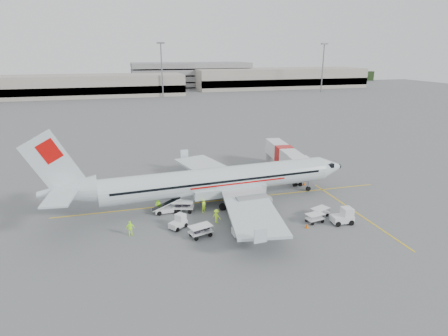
{
  "coord_description": "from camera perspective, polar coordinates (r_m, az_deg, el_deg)",
  "views": [
    {
      "loc": [
        -12.79,
        -44.42,
        18.92
      ],
      "look_at": [
        0.0,
        2.0,
        3.8
      ],
      "focal_mm": 30.0,
      "sensor_mm": 36.0,
      "label": 1
    }
  ],
  "objects": [
    {
      "name": "cart_empty_a",
      "position": [
        46.24,
        14.4,
        -6.55
      ],
      "size": [
        2.45,
        1.93,
        1.12
      ],
      "primitive_type": null,
      "rotation": [
        0.0,
        0.0,
        0.36
      ],
      "color": "silver",
      "rests_on": "ground"
    },
    {
      "name": "parking_garage",
      "position": [
        208.23,
        -5.08,
        14.09
      ],
      "size": [
        62.0,
        24.0,
        14.0
      ],
      "primitive_type": null,
      "color": "slate",
      "rests_on": "ground"
    },
    {
      "name": "terminal_east",
      "position": [
        207.19,
        8.41,
        13.4
      ],
      "size": [
        90.0,
        26.0,
        10.0
      ],
      "primitive_type": null,
      "color": "gray",
      "rests_on": "ground"
    },
    {
      "name": "terminal_west",
      "position": [
        177.12,
        -24.69,
        11.22
      ],
      "size": [
        110.0,
        22.0,
        9.0
      ],
      "primitive_type": null,
      "color": "gray",
      "rests_on": "ground"
    },
    {
      "name": "cone_stbd",
      "position": [
        43.23,
        12.55,
        -8.54
      ],
      "size": [
        0.36,
        0.36,
        0.6
      ],
      "primitive_type": "cone",
      "color": "#E86004",
      "rests_on": "ground"
    },
    {
      "name": "crew_c",
      "position": [
        43.2,
        -1.15,
        -7.34
      ],
      "size": [
        1.16,
        1.2,
        1.64
      ],
      "primitive_type": "imported",
      "rotation": [
        0.0,
        0.0,
        2.29
      ],
      "color": "#B9FF21",
      "rests_on": "ground"
    },
    {
      "name": "cone_nose",
      "position": [
        56.4,
        12.09,
        -2.24
      ],
      "size": [
        0.37,
        0.37,
        0.61
      ],
      "primitive_type": "cone",
      "color": "#E86004",
      "rests_on": "ground"
    },
    {
      "name": "cart_loaded_b",
      "position": [
        40.34,
        -3.6,
        -9.57
      ],
      "size": [
        2.72,
        2.05,
        1.26
      ],
      "primitive_type": null,
      "rotation": [
        0.0,
        0.0,
        0.29
      ],
      "color": "silver",
      "rests_on": "ground"
    },
    {
      "name": "mast_center",
      "position": [
        163.58,
        -9.45,
        14.43
      ],
      "size": [
        3.2,
        1.2,
        22.0
      ],
      "primitive_type": null,
      "color": "slate",
      "rests_on": "ground"
    },
    {
      "name": "tug_aft",
      "position": [
        42.28,
        -7.05,
        -8.14
      ],
      "size": [
        2.27,
        2.11,
        1.53
      ],
      "primitive_type": null,
      "rotation": [
        0.0,
        0.0,
        0.66
      ],
      "color": "silver",
      "rests_on": "ground"
    },
    {
      "name": "ground",
      "position": [
        49.95,
        0.61,
        -4.83
      ],
      "size": [
        360.0,
        360.0,
        0.0
      ],
      "primitive_type": "plane",
      "color": "#56595B"
    },
    {
      "name": "crew_d",
      "position": [
        41.63,
        -14.08,
        -8.88
      ],
      "size": [
        0.98,
        0.42,
        1.67
      ],
      "primitive_type": "imported",
      "rotation": [
        0.0,
        0.0,
        3.13
      ],
      "color": "#B9FF21",
      "rests_on": "ground"
    },
    {
      "name": "stripe_cross",
      "position": [
        49.01,
        19.37,
        -6.32
      ],
      "size": [
        0.2,
        20.0,
        0.01
      ],
      "primitive_type": "cube",
      "color": "yellow",
      "rests_on": "ground"
    },
    {
      "name": "tug_mid",
      "position": [
        40.31,
        2.9,
        -9.21
      ],
      "size": [
        2.26,
        1.34,
        1.71
      ],
      "primitive_type": null,
      "rotation": [
        0.0,
        0.0,
        0.03
      ],
      "color": "silver",
      "rests_on": "ground"
    },
    {
      "name": "cart_loaded_a",
      "position": [
        46.41,
        -6.28,
        -5.84
      ],
      "size": [
        2.9,
        2.21,
        1.34
      ],
      "primitive_type": null,
      "rotation": [
        0.0,
        0.0,
        -0.3
      ],
      "color": "silver",
      "rests_on": "ground"
    },
    {
      "name": "tug_fore",
      "position": [
        45.04,
        17.58,
        -6.97
      ],
      "size": [
        2.51,
        1.53,
        1.88
      ],
      "primitive_type": null,
      "rotation": [
        0.0,
        0.0,
        -0.06
      ],
      "color": "silver",
      "rests_on": "ground"
    },
    {
      "name": "cone_port",
      "position": [
        61.28,
        1.69,
        -0.25
      ],
      "size": [
        0.39,
        0.39,
        0.63
      ],
      "primitive_type": "cone",
      "color": "#E86004",
      "rests_on": "ground"
    },
    {
      "name": "belt_loader",
      "position": [
        46.22,
        -8.58,
        -5.39
      ],
      "size": [
        4.3,
        1.77,
        2.29
      ],
      "primitive_type": null,
      "rotation": [
        0.0,
        0.0,
        0.04
      ],
      "color": "silver",
      "rests_on": "ground"
    },
    {
      "name": "crew_b",
      "position": [
        46.71,
        -10.02,
        -5.64
      ],
      "size": [
        1.01,
        1.02,
        1.67
      ],
      "primitive_type": "imported",
      "rotation": [
        0.0,
        0.0,
        -0.85
      ],
      "color": "#B9FF21",
      "rests_on": "ground"
    },
    {
      "name": "cart_empty_b",
      "position": [
        44.64,
        13.67,
        -7.41
      ],
      "size": [
        2.25,
        1.58,
        1.07
      ],
      "primitive_type": null,
      "rotation": [
        0.0,
        0.0,
        0.19
      ],
      "color": "silver",
      "rests_on": "ground"
    },
    {
      "name": "treeline",
      "position": [
        220.37,
        -12.36,
        12.9
      ],
      "size": [
        300.0,
        3.0,
        6.0
      ],
      "primitive_type": null,
      "color": "black",
      "rests_on": "ground"
    },
    {
      "name": "aircraft",
      "position": [
        47.07,
        -0.71,
        0.72
      ],
      "size": [
        40.95,
        33.07,
        10.77
      ],
      "primitive_type": null,
      "rotation": [
        0.0,
        0.0,
        0.06
      ],
      "color": "silver",
      "rests_on": "ground"
    },
    {
      "name": "jet_bridge",
      "position": [
        60.59,
        9.11,
        1.21
      ],
      "size": [
        4.57,
        17.11,
        4.44
      ],
      "primitive_type": null,
      "rotation": [
        0.0,
        0.0,
        -0.08
      ],
      "color": "silver",
      "rests_on": "ground"
    },
    {
      "name": "mast_east",
      "position": [
        187.23,
        14.8,
        14.46
      ],
      "size": [
        3.2,
        1.2,
        22.0
      ],
      "primitive_type": null,
      "color": "slate",
      "rests_on": "ground"
    },
    {
      "name": "stripe_lead",
      "position": [
        49.95,
        0.61,
        -4.82
      ],
      "size": [
        44.0,
        0.2,
        0.01
      ],
      "primitive_type": "cube",
      "color": "yellow",
      "rests_on": "ground"
    },
    {
      "name": "crew_a",
      "position": [
        45.95,
        -3.1,
        -5.79
      ],
      "size": [
        0.72,
        0.65,
        1.65
      ],
      "primitive_type": "imported",
      "rotation": [
        0.0,
        0.0,
        0.56
      ],
      "color": "#B9FF21",
      "rests_on": "ground"
    }
  ]
}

